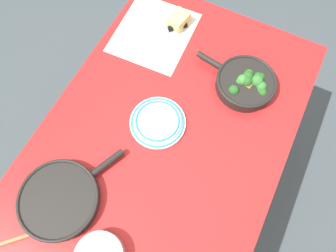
{
  "coord_description": "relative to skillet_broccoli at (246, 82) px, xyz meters",
  "views": [
    {
      "loc": [
        0.37,
        0.19,
        1.83
      ],
      "look_at": [
        0.0,
        0.0,
        0.79
      ],
      "focal_mm": 32.0,
      "sensor_mm": 36.0,
      "label": 1
    }
  ],
  "objects": [
    {
      "name": "dinner_plate_stack",
      "position": [
        0.29,
        -0.24,
        -0.02
      ],
      "size": [
        0.21,
        0.21,
        0.03
      ],
      "color": "white",
      "rests_on": "dining_table_red"
    },
    {
      "name": "parchment_sheet",
      "position": [
        -0.07,
        -0.45,
        -0.03
      ],
      "size": [
        0.37,
        0.33,
        0.0
      ],
      "color": "silver",
      "rests_on": "dining_table_red"
    },
    {
      "name": "grater_knife",
      "position": [
        -0.1,
        -0.4,
        -0.02
      ],
      "size": [
        0.2,
        0.21,
        0.02
      ],
      "rotation": [
        0.0,
        0.0,
        5.48
      ],
      "color": "silver",
      "rests_on": "dining_table_red"
    },
    {
      "name": "dining_table_red",
      "position": [
        0.3,
        -0.19,
        -0.12
      ],
      "size": [
        1.27,
        0.89,
        0.77
      ],
      "color": "red",
      "rests_on": "ground_plane"
    },
    {
      "name": "wooden_spoon",
      "position": [
        0.85,
        -0.44,
        -0.02
      ],
      "size": [
        0.28,
        0.29,
        0.02
      ],
      "rotation": [
        0.0,
        0.0,
        2.35
      ],
      "color": "#A87A4C",
      "rests_on": "dining_table_red"
    },
    {
      "name": "ground_plane",
      "position": [
        0.3,
        -0.19,
        -0.8
      ],
      "size": [
        14.0,
        14.0,
        0.0
      ],
      "primitive_type": "plane",
      "color": "#424C51"
    },
    {
      "name": "cheese_block",
      "position": [
        -0.16,
        -0.37,
        -0.01
      ],
      "size": [
        0.1,
        0.08,
        0.05
      ],
      "color": "#EFD67A",
      "rests_on": "dining_table_red"
    },
    {
      "name": "skillet_broccoli",
      "position": [
        0.0,
        0.0,
        0.0
      ],
      "size": [
        0.24,
        0.34,
        0.08
      ],
      "rotation": [
        0.0,
        0.0,
        4.55
      ],
      "color": "black",
      "rests_on": "dining_table_red"
    },
    {
      "name": "skillet_eggs",
      "position": [
        0.7,
        -0.4,
        -0.01
      ],
      "size": [
        0.39,
        0.28,
        0.04
      ],
      "rotation": [
        0.0,
        0.0,
        2.73
      ],
      "color": "black",
      "rests_on": "dining_table_red"
    }
  ]
}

